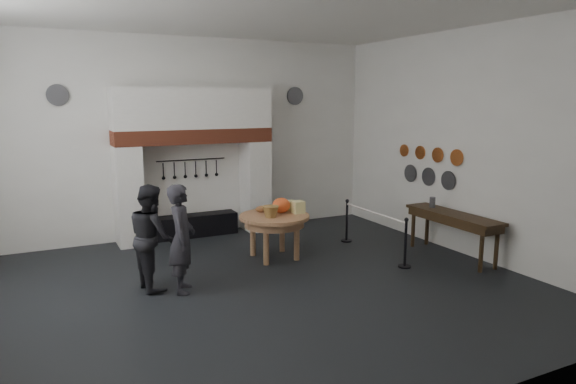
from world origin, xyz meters
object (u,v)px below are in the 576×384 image
work_table (274,217)px  side_table (453,215)px  iron_range (196,225)px  barrier_post_far (347,222)px  visitor_far (152,237)px  visitor_near (182,238)px  barrier_post_near (405,244)px

work_table → side_table: side_table is taller
iron_range → side_table: 5.68m
barrier_post_far → work_table: bearing=-169.2°
visitor_far → barrier_post_far: visitor_far is taller
work_table → barrier_post_far: bearing=10.8°
iron_range → visitor_near: (-1.19, -3.30, 0.64)m
side_table → barrier_post_far: size_ratio=2.44×
work_table → iron_range: bearing=111.4°
work_table → side_table: 3.54m
side_table → barrier_post_far: 2.32m
iron_range → barrier_post_far: barrier_post_far is taller
iron_range → work_table: bearing=-68.6°
visitor_far → barrier_post_near: 4.59m
work_table → barrier_post_far: 2.01m
visitor_far → side_table: 5.77m
work_table → barrier_post_near: barrier_post_near is taller
visitor_far → barrier_post_far: (4.45, 0.93, -0.43)m
side_table → barrier_post_near: (-1.24, -0.09, -0.42)m
iron_range → side_table: side_table is taller
visitor_near → work_table: bearing=-46.3°
work_table → visitor_near: bearing=-155.4°
work_table → visitor_near: visitor_near is taller
iron_range → visitor_near: bearing=-109.9°
barrier_post_near → barrier_post_far: (0.00, 2.00, 0.00)m
barrier_post_near → iron_range: bearing=125.7°
work_table → visitor_far: bearing=-167.3°
barrier_post_near → barrier_post_far: bearing=90.0°
iron_range → barrier_post_far: (2.86, -1.97, 0.20)m
visitor_far → barrier_post_near: bearing=-109.5°
side_table → barrier_post_far: (-1.24, 1.91, -0.42)m
work_table → side_table: size_ratio=0.63×
visitor_near → side_table: visitor_near is taller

